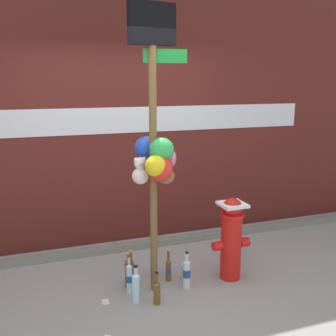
# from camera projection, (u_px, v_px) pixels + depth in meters

# --- Properties ---
(ground_plane) EXTENTS (14.00, 14.00, 0.00)m
(ground_plane) POSITION_uv_depth(u_px,v_px,m) (154.00, 302.00, 3.73)
(ground_plane) COLOR gray
(building_wall) EXTENTS (10.00, 0.21, 3.83)m
(building_wall) POSITION_uv_depth(u_px,v_px,m) (114.00, 92.00, 4.81)
(building_wall) COLOR #561E19
(building_wall) RESTS_ON ground_plane
(curb_strip) EXTENTS (8.00, 0.12, 0.08)m
(curb_strip) POSITION_uv_depth(u_px,v_px,m) (125.00, 247.00, 4.85)
(curb_strip) COLOR slate
(curb_strip) RESTS_ON ground_plane
(memorial_post) EXTENTS (0.54, 0.58, 2.71)m
(memorial_post) POSITION_uv_depth(u_px,v_px,m) (156.00, 142.00, 3.60)
(memorial_post) COLOR brown
(memorial_post) RESTS_ON ground_plane
(fire_hydrant) EXTENTS (0.41, 0.27, 0.88)m
(fire_hydrant) POSITION_uv_depth(u_px,v_px,m) (231.00, 237.00, 4.08)
(fire_hydrant) COLOR red
(fire_hydrant) RESTS_ON ground_plane
(bottle_0) EXTENTS (0.07, 0.07, 0.33)m
(bottle_0) POSITION_uv_depth(u_px,v_px,m) (157.00, 291.00, 3.66)
(bottle_0) COLOR brown
(bottle_0) RESTS_ON ground_plane
(bottle_1) EXTENTS (0.07, 0.07, 0.35)m
(bottle_1) POSITION_uv_depth(u_px,v_px,m) (154.00, 265.00, 4.15)
(bottle_1) COLOR #93CCE0
(bottle_1) RESTS_ON ground_plane
(bottle_2) EXTENTS (0.06, 0.06, 0.35)m
(bottle_2) POSITION_uv_depth(u_px,v_px,m) (168.00, 269.00, 4.09)
(bottle_2) COLOR brown
(bottle_2) RESTS_ON ground_plane
(bottle_3) EXTENTS (0.08, 0.08, 0.39)m
(bottle_3) POSITION_uv_depth(u_px,v_px,m) (187.00, 273.00, 3.94)
(bottle_3) COLOR silver
(bottle_3) RESTS_ON ground_plane
(bottle_4) EXTENTS (0.08, 0.08, 0.37)m
(bottle_4) POSITION_uv_depth(u_px,v_px,m) (136.00, 286.00, 3.69)
(bottle_4) COLOR #B2DBEA
(bottle_4) RESTS_ON ground_plane
(bottle_5) EXTENTS (0.06, 0.06, 0.31)m
(bottle_5) POSITION_uv_depth(u_px,v_px,m) (184.00, 270.00, 4.12)
(bottle_5) COLOR #93CCE0
(bottle_5) RESTS_ON ground_plane
(bottle_6) EXTENTS (0.06, 0.06, 0.37)m
(bottle_6) POSITION_uv_depth(u_px,v_px,m) (129.00, 278.00, 3.85)
(bottle_6) COLOR #B2DBEA
(bottle_6) RESTS_ON ground_plane
(bottle_7) EXTENTS (0.06, 0.06, 0.33)m
(bottle_7) POSITION_uv_depth(u_px,v_px,m) (131.00, 269.00, 4.10)
(bottle_7) COLOR brown
(bottle_7) RESTS_ON ground_plane
(bottle_8) EXTENTS (0.07, 0.07, 0.38)m
(bottle_8) POSITION_uv_depth(u_px,v_px,m) (128.00, 273.00, 3.94)
(bottle_8) COLOR brown
(bottle_8) RESTS_ON ground_plane
(litter_0) EXTENTS (0.07, 0.10, 0.01)m
(litter_0) POSITION_uv_depth(u_px,v_px,m) (106.00, 302.00, 3.72)
(litter_0) COLOR silver
(litter_0) RESTS_ON ground_plane
(litter_2) EXTENTS (0.14, 0.12, 0.01)m
(litter_2) POSITION_uv_depth(u_px,v_px,m) (147.00, 266.00, 4.43)
(litter_2) COLOR #8C99B2
(litter_2) RESTS_ON ground_plane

